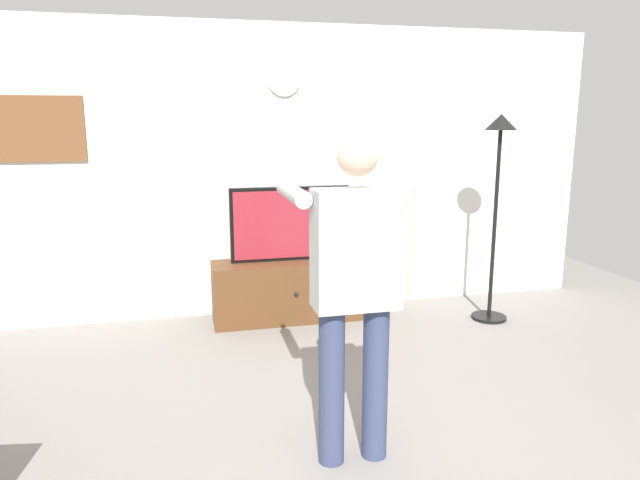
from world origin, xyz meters
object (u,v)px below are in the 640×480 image
object	(u,v)px
tv_stand	(292,290)
framed_picture	(40,129)
television	(290,224)
floor_lamp	(498,175)
person_standing_nearer_lamp	(354,281)
wall_clock	(284,80)

from	to	relation	value
tv_stand	framed_picture	xyz separation A→B (m)	(-2.09, 0.30, 1.48)
television	tv_stand	bearing A→B (deg)	-90.00
framed_picture	tv_stand	bearing A→B (deg)	-8.02
floor_lamp	person_standing_nearer_lamp	xyz separation A→B (m)	(-1.90, -1.88, -0.33)
television	floor_lamp	bearing A→B (deg)	-14.75
tv_stand	floor_lamp	xyz separation A→B (m)	(1.80, -0.43, 1.07)
wall_clock	person_standing_nearer_lamp	distance (m)	2.85
tv_stand	television	distance (m)	0.62
television	floor_lamp	xyz separation A→B (m)	(1.80, -0.47, 0.45)
floor_lamp	person_standing_nearer_lamp	world-z (taller)	floor_lamp
wall_clock	framed_picture	size ratio (longest dim) A/B	0.42
framed_picture	floor_lamp	distance (m)	3.98
framed_picture	floor_lamp	size ratio (longest dim) A/B	0.38
wall_clock	floor_lamp	world-z (taller)	wall_clock
television	wall_clock	distance (m)	1.32
floor_lamp	person_standing_nearer_lamp	distance (m)	2.69
tv_stand	person_standing_nearer_lamp	xyz separation A→B (m)	(-0.10, -2.31, 0.74)
floor_lamp	tv_stand	bearing A→B (deg)	166.63
floor_lamp	framed_picture	bearing A→B (deg)	169.48
tv_stand	person_standing_nearer_lamp	distance (m)	2.42
wall_clock	framed_picture	world-z (taller)	wall_clock
television	floor_lamp	distance (m)	1.92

